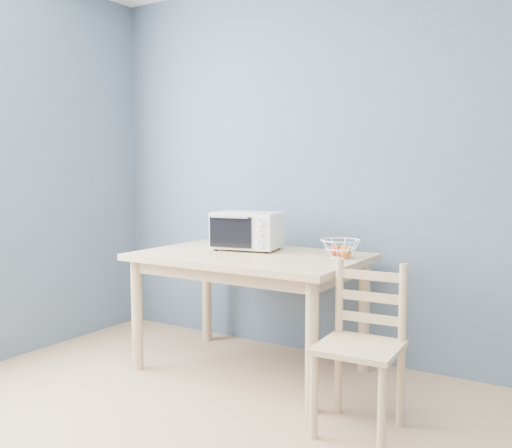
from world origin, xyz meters
The scene contains 5 objects.
room centered at (0.00, 0.00, 1.30)m, with size 4.01×4.51×2.61m.
dining_table centered at (-0.50, 1.70, 0.65)m, with size 1.40×0.90×0.75m.
toaster_oven centered at (-0.63, 1.84, 0.88)m, with size 0.47×0.38×0.25m.
fruit_basket centered at (0.06, 1.85, 0.81)m, with size 0.27×0.27×0.11m.
dining_chair centered at (0.42, 1.28, 0.40)m, with size 0.40×0.40×0.82m.
Camera 1 is at (1.41, -1.29, 1.27)m, focal length 40.00 mm.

